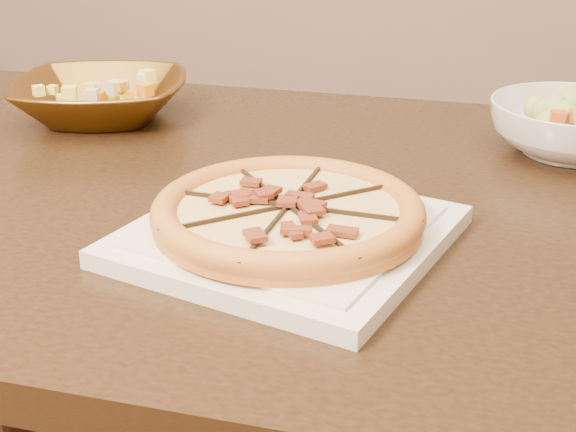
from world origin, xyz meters
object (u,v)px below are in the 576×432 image
object	(u,v)px
plate	(288,234)
dining_table	(216,263)
bronze_bowl	(101,99)
salad_bowl	(574,128)
pizza	(288,212)

from	to	relation	value
plate	dining_table	bearing A→B (deg)	131.15
dining_table	plate	distance (m)	0.23
dining_table	bronze_bowl	world-z (taller)	bronze_bowl
dining_table	salad_bowl	world-z (taller)	salad_bowl
salad_bowl	bronze_bowl	bearing A→B (deg)	-179.05
plate	bronze_bowl	xyz separation A→B (m)	(-0.37, 0.34, 0.02)
bronze_bowl	salad_bowl	bearing A→B (deg)	0.95
plate	pizza	world-z (taller)	pizza
pizza	salad_bowl	bearing A→B (deg)	51.13
bronze_bowl	salad_bowl	xyz separation A→B (m)	(0.65, 0.01, 0.00)
plate	salad_bowl	bearing A→B (deg)	51.13
pizza	bronze_bowl	distance (m)	0.50
pizza	dining_table	bearing A→B (deg)	131.14
plate	salad_bowl	xyz separation A→B (m)	(0.28, 0.35, 0.02)
dining_table	bronze_bowl	bearing A→B (deg)	140.77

